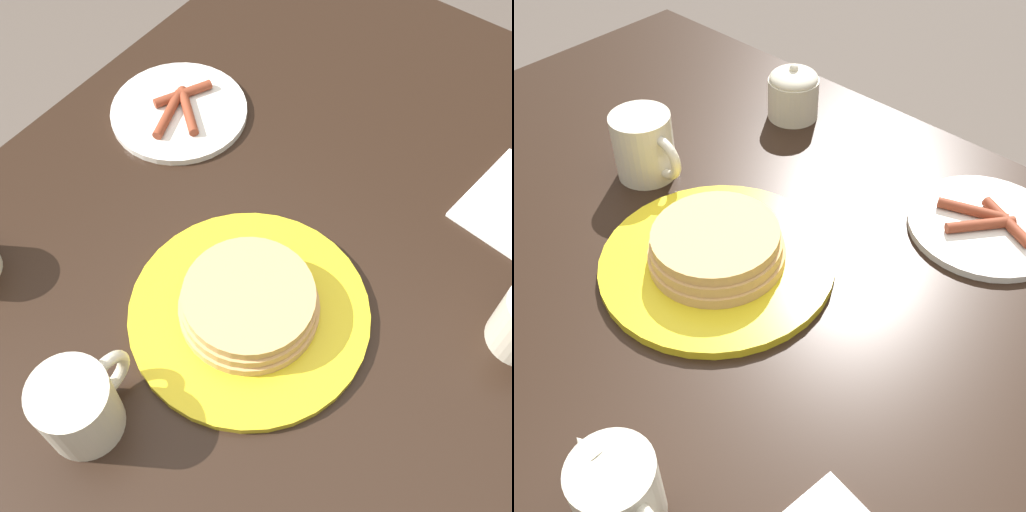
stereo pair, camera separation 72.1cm
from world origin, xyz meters
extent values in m
plane|color=#51473F|center=(0.00, 0.00, 0.00)|extent=(8.00, 8.00, 0.00)
cube|color=black|center=(0.00, 0.00, 0.72)|extent=(1.28, 0.90, 0.03)
cube|color=black|center=(0.58, 0.39, 0.35)|extent=(0.07, 0.07, 0.70)
cylinder|color=gold|center=(-0.03, 0.01, 0.74)|extent=(0.28, 0.28, 0.01)
cylinder|color=tan|center=(-0.03, 0.01, 0.75)|extent=(0.16, 0.16, 0.01)
cylinder|color=tan|center=(-0.03, 0.01, 0.77)|extent=(0.16, 0.16, 0.01)
cylinder|color=tan|center=(-0.03, 0.01, 0.78)|extent=(0.15, 0.15, 0.01)
cylinder|color=silver|center=(0.18, 0.29, 0.74)|extent=(0.20, 0.20, 0.01)
cylinder|color=brown|center=(0.15, 0.29, 0.75)|extent=(0.09, 0.04, 0.01)
cylinder|color=brown|center=(0.20, 0.30, 0.75)|extent=(0.09, 0.05, 0.01)
cylinder|color=brown|center=(0.18, 0.27, 0.75)|extent=(0.07, 0.08, 0.01)
cylinder|color=beige|center=(-0.23, 0.07, 0.78)|extent=(0.08, 0.08, 0.09)
torus|color=beige|center=(-0.19, 0.07, 0.78)|extent=(0.07, 0.01, 0.07)
cylinder|color=brown|center=(-0.23, 0.07, 0.82)|extent=(0.07, 0.07, 0.00)
camera|label=1|loc=(-0.30, -0.21, 1.41)|focal=45.00mm
camera|label=2|loc=(0.39, -0.35, 1.28)|focal=45.00mm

